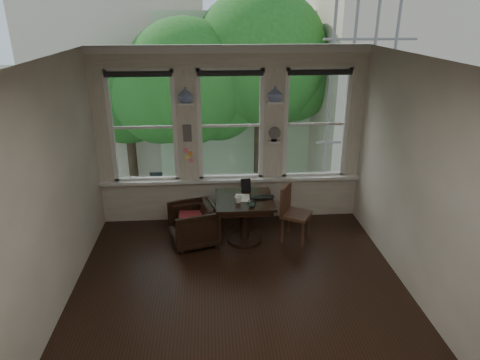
{
  "coord_description": "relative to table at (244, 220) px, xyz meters",
  "views": [
    {
      "loc": [
        -0.35,
        -4.76,
        3.5
      ],
      "look_at": [
        0.06,
        0.9,
        1.24
      ],
      "focal_mm": 32.0,
      "sensor_mm": 36.0,
      "label": 1
    }
  ],
  "objects": [
    {
      "name": "papers",
      "position": [
        -0.03,
        0.03,
        0.38
      ],
      "size": [
        0.24,
        0.31,
        0.0
      ],
      "primitive_type": "cube",
      "rotation": [
        0.0,
        0.0,
        -0.07
      ],
      "color": "silver",
      "rests_on": "table"
    },
    {
      "name": "wall_left",
      "position": [
        -2.41,
        -1.34,
        1.12
      ],
      "size": [
        0.0,
        4.5,
        4.5
      ],
      "primitive_type": "plane",
      "rotation": [
        1.57,
        0.0,
        1.57
      ],
      "color": "beige",
      "rests_on": "ground"
    },
    {
      "name": "laptop",
      "position": [
        0.29,
        -0.05,
        0.39
      ],
      "size": [
        0.36,
        0.24,
        0.03
      ],
      "primitive_type": "imported",
      "rotation": [
        0.0,
        0.0,
        0.03
      ],
      "color": "black",
      "rests_on": "table"
    },
    {
      "name": "window_center",
      "position": [
        -0.16,
        0.91,
        1.32
      ],
      "size": [
        1.1,
        0.12,
        1.9
      ],
      "primitive_type": null,
      "color": "white",
      "rests_on": "ground"
    },
    {
      "name": "tablet",
      "position": [
        0.04,
        0.28,
        0.48
      ],
      "size": [
        0.17,
        0.09,
        0.22
      ],
      "primitive_type": "cube",
      "rotation": [
        -0.26,
        0.0,
        0.09
      ],
      "color": "black",
      "rests_on": "table"
    },
    {
      "name": "window_right",
      "position": [
        1.29,
        0.91,
        1.32
      ],
      "size": [
        1.1,
        0.12,
        1.9
      ],
      "primitive_type": null,
      "color": "white",
      "rests_on": "ground"
    },
    {
      "name": "sticky_notes",
      "position": [
        -0.89,
        0.85,
        0.88
      ],
      "size": [
        0.16,
        0.01,
        0.24
      ],
      "primitive_type": null,
      "color": "pink",
      "rests_on": "ground"
    },
    {
      "name": "drinking_glass",
      "position": [
        0.08,
        -0.31,
        0.42
      ],
      "size": [
        0.13,
        0.13,
        0.1
      ],
      "primitive_type": "imported",
      "rotation": [
        0.0,
        0.0,
        -0.01
      ],
      "color": "white",
      "rests_on": "table"
    },
    {
      "name": "vase_right",
      "position": [
        0.56,
        0.81,
        1.86
      ],
      "size": [
        0.24,
        0.24,
        0.25
      ],
      "primitive_type": "imported",
      "color": "silver",
      "rests_on": "shelf_right"
    },
    {
      "name": "desk_fan",
      "position": [
        0.56,
        0.79,
        1.16
      ],
      "size": [
        0.2,
        0.2,
        0.24
      ],
      "primitive_type": null,
      "color": "#59544F",
      "rests_on": "ground"
    },
    {
      "name": "cushion_red",
      "position": [
        -0.82,
        -0.01,
        0.08
      ],
      "size": [
        0.45,
        0.45,
        0.06
      ],
      "primitive_type": "cube",
      "color": "maroon",
      "rests_on": "armchair_left"
    },
    {
      "name": "wall_back",
      "position": [
        -0.16,
        0.91,
        1.12
      ],
      "size": [
        4.5,
        0.0,
        4.5
      ],
      "primitive_type": "plane",
      "rotation": [
        1.57,
        0.0,
        0.0
      ],
      "color": "beige",
      "rests_on": "ground"
    },
    {
      "name": "vase_left",
      "position": [
        -0.89,
        0.81,
        1.86
      ],
      "size": [
        0.24,
        0.24,
        0.25
      ],
      "primitive_type": "imported",
      "color": "silver",
      "rests_on": "shelf_left"
    },
    {
      "name": "shelf_left",
      "position": [
        -0.89,
        0.81,
        1.73
      ],
      "size": [
        0.26,
        0.16,
        0.03
      ],
      "primitive_type": "cube",
      "color": "white",
      "rests_on": "ground"
    },
    {
      "name": "shelf_right",
      "position": [
        0.56,
        0.81,
        1.73
      ],
      "size": [
        0.26,
        0.16,
        0.03
      ],
      "primitive_type": "cube",
      "color": "white",
      "rests_on": "ground"
    },
    {
      "name": "table",
      "position": [
        0.0,
        0.0,
        0.0
      ],
      "size": [
        0.9,
        0.9,
        0.75
      ],
      "primitive_type": null,
      "color": "black",
      "rests_on": "ground"
    },
    {
      "name": "mug",
      "position": [
        -0.11,
        -0.13,
        0.43
      ],
      "size": [
        0.14,
        0.14,
        0.1
      ],
      "primitive_type": "imported",
      "rotation": [
        0.0,
        0.0,
        -0.32
      ],
      "color": "white",
      "rests_on": "table"
    },
    {
      "name": "side_chair_right",
      "position": [
        0.84,
        -0.02,
        0.09
      ],
      "size": [
        0.57,
        0.57,
        0.92
      ],
      "primitive_type": null,
      "rotation": [
        0.0,
        0.0,
        1.06
      ],
      "color": "#4E2B1B",
      "rests_on": "ground"
    },
    {
      "name": "window_left",
      "position": [
        -1.61,
        0.91,
        1.32
      ],
      "size": [
        1.1,
        0.12,
        1.9
      ],
      "primitive_type": null,
      "color": "white",
      "rests_on": "ground"
    },
    {
      "name": "ground",
      "position": [
        -0.16,
        -1.34,
        -0.38
      ],
      "size": [
        4.5,
        4.5,
        0.0
      ],
      "primitive_type": "plane",
      "color": "black",
      "rests_on": "ground"
    },
    {
      "name": "intercom",
      "position": [
        -0.89,
        0.84,
        1.23
      ],
      "size": [
        0.14,
        0.06,
        0.28
      ],
      "primitive_type": "cube",
      "color": "#59544F",
      "rests_on": "ground"
    },
    {
      "name": "ceiling",
      "position": [
        -0.16,
        -1.34,
        2.62
      ],
      "size": [
        4.5,
        4.5,
        0.0
      ],
      "primitive_type": "plane",
      "rotation": [
        3.14,
        0.0,
        0.0
      ],
      "color": "silver",
      "rests_on": "ground"
    },
    {
      "name": "wall_right",
      "position": [
        2.09,
        -1.34,
        1.12
      ],
      "size": [
        0.0,
        4.5,
        4.5
      ],
      "primitive_type": "plane",
      "rotation": [
        1.57,
        0.0,
        -1.57
      ],
      "color": "beige",
      "rests_on": "ground"
    },
    {
      "name": "wall_front",
      "position": [
        -0.16,
        -3.59,
        1.12
      ],
      "size": [
        4.5,
        0.0,
        4.5
      ],
      "primitive_type": "plane",
      "rotation": [
        -1.57,
        0.0,
        0.0
      ],
      "color": "beige",
      "rests_on": "ground"
    },
    {
      "name": "armchair_left",
      "position": [
        -0.82,
        -0.01,
        -0.05
      ],
      "size": [
        0.88,
        0.87,
        0.66
      ],
      "primitive_type": "imported",
      "rotation": [
        0.0,
        0.0,
        -1.3
      ],
      "color": "black",
      "rests_on": "ground"
    }
  ]
}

